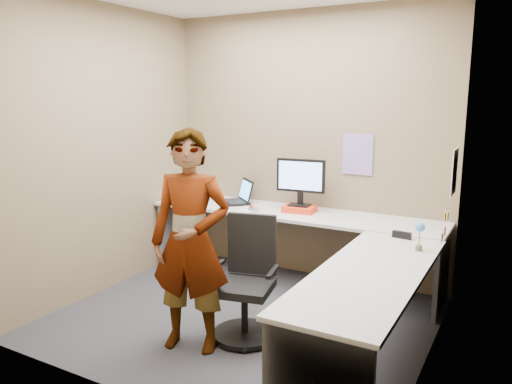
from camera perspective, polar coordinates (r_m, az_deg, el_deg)
The scene contains 20 objects.
ground at distance 4.38m, azimuth -1.62°, elevation -14.19°, with size 3.00×3.00×0.00m, color #29292E.
wall_back at distance 5.15m, azimuth 5.74°, elevation 5.22°, with size 3.00×3.00×0.00m, color brown.
wall_right at distance 3.48m, azimuth 20.02°, elevation 1.88°, with size 2.70×2.70×0.00m, color brown.
wall_left at distance 4.93m, azimuth -16.93°, elevation 4.56°, with size 2.70×2.70×0.00m, color brown.
desk at distance 4.30m, azimuth 6.04°, elevation -6.29°, with size 2.98×2.58×0.73m.
paper_ream at distance 4.94m, azimuth 4.97°, elevation -1.93°, with size 0.30×0.22×0.06m, color red.
monitor at distance 4.90m, azimuth 5.11°, elevation 1.57°, with size 0.49×0.16×0.46m.
laptop at distance 5.34m, azimuth -1.89°, elevation -0.56°, with size 0.45×0.44×0.25m.
trackball_mouse at distance 4.93m, azimuth -0.48°, elevation -1.98°, with size 0.12×0.08×0.07m.
origami at distance 4.93m, azimuth -1.10°, elevation -1.93°, with size 0.10×0.10×0.06m, color white.
stapler at distance 4.19m, azimuth 16.33°, elevation -4.74°, with size 0.15×0.04×0.06m, color black.
flower at distance 3.87m, azimuth 18.22°, elevation -4.36°, with size 0.07×0.07×0.22m.
calendar_purple at distance 4.95m, azimuth 11.54°, elevation 4.25°, with size 0.30×0.01×0.40m, color #846BB7.
calendar_white at distance 4.38m, azimuth 21.74°, elevation 2.18°, with size 0.01×0.28×0.38m, color white.
sticky_note_a at distance 4.09m, azimuth 20.78°, elevation -2.61°, with size 0.01×0.07×0.07m, color #F2E059.
sticky_note_b at distance 4.17m, azimuth 20.76°, elevation -4.20°, with size 0.01×0.07×0.07m, color pink.
sticky_note_c at distance 4.06m, azimuth 20.49°, elevation -4.88°, with size 0.01×0.07×0.07m, color pink.
sticky_note_d at distance 4.24m, azimuth 21.06°, elevation -2.58°, with size 0.01×0.07×0.07m, color #F2E059.
office_chair at distance 3.94m, azimuth -1.07°, elevation -11.04°, with size 0.52×0.50×0.93m.
person at distance 3.66m, azimuth -7.50°, elevation -5.63°, with size 0.60×0.39×1.64m, color #999399.
Camera 1 is at (2.03, -3.40, 1.86)m, focal length 35.00 mm.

